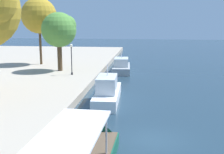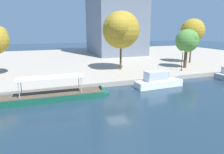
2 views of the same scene
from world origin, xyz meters
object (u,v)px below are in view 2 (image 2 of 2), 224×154
motor_yacht_2 (161,82)px  tree_0 (188,41)px  tree_1 (121,29)px  tree_2 (193,31)px  lamp_post (182,59)px  tour_boat_1 (60,97)px

motor_yacht_2 → tree_0: (11.91, 8.47, 5.85)m
tree_1 → tree_2: 20.35m
lamp_post → tree_0: 5.17m
lamp_post → tree_2: 12.75m
tree_0 → lamp_post: bearing=-142.0°
tree_2 → motor_yacht_2: bearing=-142.1°
motor_yacht_2 → tree_1: size_ratio=0.75×
tree_1 → tree_2: bearing=7.2°
motor_yacht_2 → tree_2: (17.56, 13.67, 7.83)m
motor_yacht_2 → tree_1: bearing=101.3°
tour_boat_1 → motor_yacht_2: (16.14, 0.51, 0.49)m
tree_0 → tree_2: bearing=42.6°
lamp_post → tree_2: tree_2 is taller
tree_2 → tour_boat_1: bearing=-157.2°
lamp_post → tree_2: size_ratio=0.38×
tree_0 → tree_2: (5.65, 5.20, 1.98)m
tour_boat_1 → tree_0: bearing=19.7°
tour_boat_1 → motor_yacht_2: 16.15m
tree_1 → tree_2: tree_1 is taller
tree_0 → tree_1: bearing=169.6°
tour_boat_1 → tree_1: bearing=42.7°
tour_boat_1 → tree_1: tree_1 is taller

